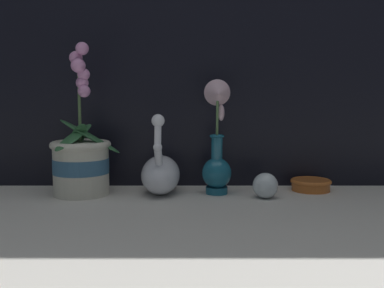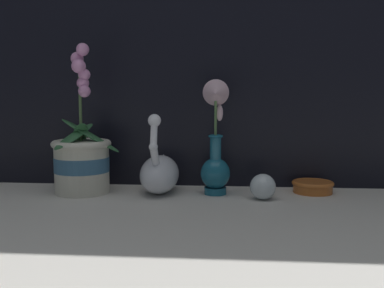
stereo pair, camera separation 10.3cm
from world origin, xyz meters
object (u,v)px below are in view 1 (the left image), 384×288
at_px(swan_figurine, 159,173).
at_px(amber_dish, 309,184).
at_px(glass_sphere, 264,185).
at_px(orchid_potted_plant, 80,159).
at_px(blue_vase, 216,148).

bearing_deg(swan_figurine, amber_dish, 4.76).
distance_m(glass_sphere, amber_dish, 0.17).
relative_size(orchid_potted_plant, swan_figurine, 1.84).
height_order(orchid_potted_plant, blue_vase, orchid_potted_plant).
xyz_separation_m(swan_figurine, glass_sphere, (0.28, -0.06, -0.02)).
distance_m(orchid_potted_plant, blue_vase, 0.37).
height_order(swan_figurine, blue_vase, blue_vase).
bearing_deg(swan_figurine, blue_vase, -4.68).
relative_size(swan_figurine, glass_sphere, 3.30).
xyz_separation_m(swan_figurine, blue_vase, (0.15, -0.01, 0.07)).
distance_m(blue_vase, glass_sphere, 0.16).
distance_m(swan_figurine, glass_sphere, 0.29).
bearing_deg(blue_vase, orchid_potted_plant, -179.54).
height_order(orchid_potted_plant, amber_dish, orchid_potted_plant).
bearing_deg(amber_dish, blue_vase, -169.92).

